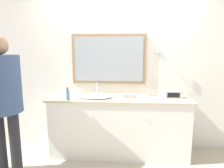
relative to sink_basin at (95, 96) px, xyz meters
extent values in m
plane|color=#B2A893|center=(0.35, -0.28, -0.92)|extent=(14.00, 14.00, 0.00)
cube|color=white|center=(0.35, 0.33, 0.36)|extent=(8.00, 0.06, 2.55)
cube|color=#997A56|center=(0.18, 0.29, 0.53)|extent=(1.16, 0.04, 0.78)
cube|color=#9EA8B2|center=(0.18, 0.27, 0.53)|extent=(1.07, 0.01, 0.69)
cylinder|color=silver|center=(0.93, 0.29, 0.64)|extent=(0.09, 0.01, 0.09)
cylinder|color=silver|center=(0.93, 0.24, 0.64)|extent=(0.02, 0.10, 0.02)
cylinder|color=white|center=(0.93, 0.19, 0.71)|extent=(0.02, 0.02, 0.14)
cube|color=white|center=(0.35, 0.02, -0.48)|extent=(2.03, 0.53, 0.87)
cube|color=#C6B793|center=(0.35, 0.02, -0.03)|extent=(2.09, 0.57, 0.03)
sphere|color=silver|center=(-0.01, -0.26, -0.24)|extent=(0.02, 0.02, 0.02)
sphere|color=silver|center=(0.72, -0.26, -0.24)|extent=(0.02, 0.02, 0.02)
ellipsoid|color=white|center=(0.00, -0.01, 0.00)|extent=(0.51, 0.32, 0.03)
cylinder|color=silver|center=(0.00, 0.17, 0.00)|extent=(0.06, 0.06, 0.03)
cylinder|color=silver|center=(0.00, 0.17, 0.09)|extent=(0.02, 0.02, 0.16)
cylinder|color=silver|center=(0.00, 0.14, 0.17)|extent=(0.02, 0.07, 0.02)
cylinder|color=white|center=(-0.08, 0.17, 0.01)|extent=(0.06, 0.02, 0.02)
cylinder|color=white|center=(0.08, 0.17, 0.01)|extent=(0.06, 0.02, 0.02)
cylinder|color=teal|center=(-0.36, -0.18, 0.05)|extent=(0.05, 0.05, 0.14)
cylinder|color=black|center=(-0.36, -0.18, 0.14)|extent=(0.02, 0.02, 0.04)
cube|color=black|center=(-0.36, -0.20, 0.15)|extent=(0.02, 0.03, 0.01)
cube|color=#BCBCC1|center=(1.14, 0.04, 0.03)|extent=(0.25, 0.11, 0.11)
cube|color=black|center=(1.14, -0.01, 0.03)|extent=(0.18, 0.01, 0.07)
cube|color=#B2B2B7|center=(0.87, 0.13, 0.04)|extent=(0.11, 0.01, 0.11)
cube|color=beige|center=(0.87, 0.12, 0.04)|extent=(0.08, 0.00, 0.08)
cube|color=white|center=(0.71, -0.10, 0.00)|extent=(0.19, 0.11, 0.03)
cube|color=#B7A899|center=(0.50, 0.03, 0.01)|extent=(0.15, 0.13, 0.05)
cylinder|color=#232328|center=(-1.18, -0.54, -0.51)|extent=(0.13, 0.13, 0.82)
cylinder|color=#232328|center=(-0.98, -0.54, -0.51)|extent=(0.13, 0.13, 0.82)
cylinder|color=#384C75|center=(-1.08, -0.54, 0.26)|extent=(0.45, 0.45, 0.71)
camera|label=1|loc=(0.45, -2.87, 0.69)|focal=32.00mm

